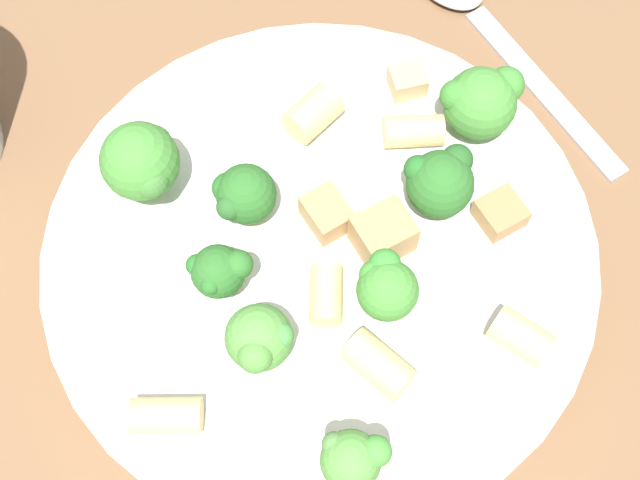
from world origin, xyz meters
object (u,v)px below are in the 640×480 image
Objects in this scene: broccoli_floret_2 at (219,271)px; chicken_chunk_3 at (327,214)px; rigatoni_0 at (521,336)px; chicken_chunk_1 at (407,81)px; rigatoni_5 at (166,415)px; spoon at (470,2)px; rigatoni_3 at (313,114)px; broccoli_floret_5 at (353,459)px; broccoli_floret_0 at (142,162)px; chicken_chunk_2 at (383,234)px; broccoli_floret_3 at (243,195)px; broccoli_floret_6 at (482,101)px; chicken_chunk_0 at (500,213)px; pasta_bowl at (320,262)px; rigatoni_4 at (326,295)px; broccoli_floret_1 at (388,284)px; broccoli_floret_4 at (259,341)px; broccoli_floret_7 at (440,182)px; rigatoni_2 at (378,365)px; rigatoni_1 at (413,131)px.

broccoli_floret_2 is 0.06m from chicken_chunk_3.
rigatoni_0 is 1.53× the size of chicken_chunk_1.
spoon is (0.06, -0.27, -0.04)m from rigatoni_5.
rigatoni_3 is 1.51× the size of chicken_chunk_1.
broccoli_floret_5 reaches higher than rigatoni_3.
broccoli_floret_0 reaches higher than rigatoni_0.
chicken_chunk_2 is at bearing -118.50° from broccoli_floret_2.
chicken_chunk_3 is (-0.03, -0.02, -0.01)m from broccoli_floret_3.
chicken_chunk_3 is at bearing 78.92° from broccoli_floret_6.
chicken_chunk_0 is at bearing -167.41° from rigatoni_3.
spoon is at bearing -73.50° from pasta_bowl.
rigatoni_4 and chicken_chunk_3 have the same top height.
broccoli_floret_5 reaches higher than chicken_chunk_3.
chicken_chunk_0 is 0.79× the size of chicken_chunk_2.
spoon is (0.09, -0.17, -0.05)m from broccoli_floret_1.
broccoli_floret_3 reaches higher than rigatoni_0.
spoon is at bearing -46.15° from rigatoni_0.
broccoli_floret_3 is 1.38× the size of chicken_chunk_2.
broccoli_floret_4 is (-0.09, 0.02, -0.01)m from broccoli_floret_0.
broccoli_floret_7 reaches higher than rigatoni_2.
broccoli_floret_0 is at bearing 56.47° from broccoli_floret_6.
broccoli_floret_3 is 0.04m from chicken_chunk_3.
pasta_bowl is at bearing -157.56° from broccoli_floret_0.
broccoli_floret_3 reaches higher than rigatoni_3.
rigatoni_1 is at bearing -73.24° from rigatoni_4.
broccoli_floret_5 is 0.87× the size of broccoli_floret_7.
rigatoni_0 is (-0.17, -0.06, -0.02)m from broccoli_floret_0.
broccoli_floret_6 reaches higher than broccoli_floret_5.
broccoli_floret_4 is 0.15m from broccoli_floret_6.
broccoli_floret_4 is 0.05m from rigatoni_5.
rigatoni_4 is at bearing -38.73° from broccoli_floret_5.
broccoli_floret_3 is at bearing 70.62° from rigatoni_1.
rigatoni_3 is 0.07m from chicken_chunk_2.
broccoli_floret_5 is (-0.11, 0.05, 0.00)m from broccoli_floret_3.
broccoli_floret_1 is at bearing -170.32° from broccoli_floret_3.
chicken_chunk_1 is at bearing -85.08° from broccoli_floret_2.
broccoli_floret_5 is 0.09m from rigatoni_0.
chicken_chunk_2 reaches higher than rigatoni_5.
broccoli_floret_6 is 0.11m from rigatoni_4.
rigatoni_2 is 1.75× the size of chicken_chunk_1.
chicken_chunk_0 is (-0.04, -0.16, -0.00)m from rigatoni_5.
chicken_chunk_1 is at bearing -53.82° from rigatoni_2.
broccoli_floret_2 is 1.02× the size of broccoli_floret_5.
chicken_chunk_0 is at bearing -150.15° from broccoli_floret_7.
broccoli_floret_6 is 1.60× the size of chicken_chunk_2.
broccoli_floret_6 is 1.81× the size of chicken_chunk_3.
broccoli_floret_6 is at bearing -85.11° from rigatoni_4.
broccoli_floret_2 reaches higher than chicken_chunk_3.
rigatoni_4 is (0.02, 0.02, -0.01)m from broccoli_floret_1.
broccoli_floret_3 reaches higher than chicken_chunk_1.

